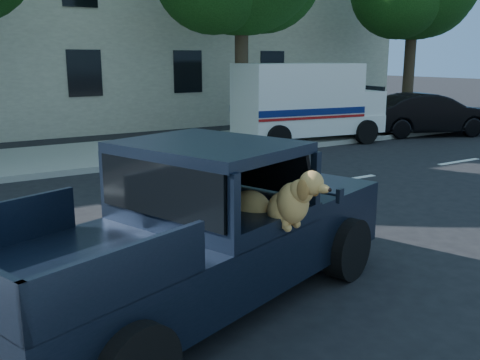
{
  "coord_description": "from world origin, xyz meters",
  "views": [
    {
      "loc": [
        -4.47,
        -5.4,
        2.74
      ],
      "look_at": [
        -1.56,
        -0.76,
        1.48
      ],
      "focal_mm": 40.0,
      "sensor_mm": 36.0,
      "label": 1
    }
  ],
  "objects": [
    {
      "name": "pickup_truck",
      "position": [
        -1.98,
        -0.41,
        0.62
      ],
      "size": [
        5.48,
        3.52,
        1.83
      ],
      "rotation": [
        0.0,
        0.0,
        0.33
      ],
      "color": "black",
      "rests_on": "ground"
    },
    {
      "name": "building_main",
      "position": [
        3.0,
        16.5,
        4.5
      ],
      "size": [
        26.0,
        6.0,
        9.0
      ],
      "primitive_type": "cube",
      "color": "beige",
      "rests_on": "ground"
    },
    {
      "name": "far_sidewalk",
      "position": [
        0.0,
        9.2,
        0.07
      ],
      "size": [
        60.0,
        4.0,
        0.15
      ],
      "primitive_type": "cube",
      "color": "gray",
      "rests_on": "ground"
    },
    {
      "name": "parked_sedan",
      "position": [
        11.39,
        7.19,
        0.75
      ],
      "size": [
        3.18,
        4.82,
        1.5
      ],
      "primitive_type": "imported",
      "rotation": [
        0.0,
        0.0,
        1.19
      ],
      "color": "black",
      "rests_on": "ground"
    },
    {
      "name": "mail_truck",
      "position": [
        6.59,
        8.24,
        1.12
      ],
      "size": [
        4.91,
        2.9,
        2.55
      ],
      "rotation": [
        0.0,
        0.0,
        -0.13
      ],
      "color": "silver",
      "rests_on": "ground"
    },
    {
      "name": "lane_stripes",
      "position": [
        2.0,
        3.4,
        0.01
      ],
      "size": [
        21.6,
        0.14,
        0.01
      ],
      "primitive_type": null,
      "color": "silver",
      "rests_on": "ground"
    },
    {
      "name": "ground",
      "position": [
        0.0,
        0.0,
        0.0
      ],
      "size": [
        120.0,
        120.0,
        0.0
      ],
      "primitive_type": "plane",
      "color": "black",
      "rests_on": "ground"
    }
  ]
}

